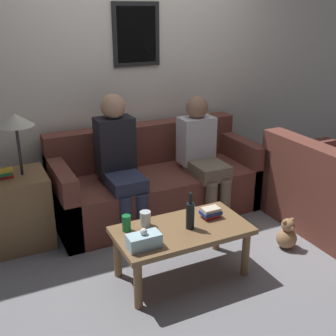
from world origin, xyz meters
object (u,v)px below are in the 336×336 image
drinking_glass (145,219)px  person_left (119,158)px  couch_main (155,183)px  wine_bottle (190,215)px  teddy_bear (287,235)px  coffee_table (182,235)px  person_right (202,152)px

drinking_glass → person_left: size_ratio=0.09×
couch_main → person_left: size_ratio=1.63×
couch_main → wine_bottle: couch_main is taller
person_left → teddy_bear: bearing=-41.5°
couch_main → coffee_table: bearing=-104.3°
person_left → person_right: bearing=-3.9°
teddy_bear → couch_main: bearing=122.0°
person_left → wine_bottle: bearing=-79.1°
couch_main → person_left: person_left is taller
person_right → teddy_bear: (0.31, -0.95, -0.51)m
couch_main → person_right: bearing=-25.8°
drinking_glass → teddy_bear: drinking_glass is taller
couch_main → drinking_glass: bearing=-118.3°
couch_main → person_left: (-0.42, -0.14, 0.37)m
couch_main → teddy_bear: bearing=-58.0°
coffee_table → person_right: size_ratio=0.88×
couch_main → teddy_bear: size_ratio=7.35×
couch_main → wine_bottle: bearing=-101.4°
person_left → teddy_bear: size_ratio=4.50×
wine_bottle → drinking_glass: wine_bottle is taller
person_left → person_right: 0.83m
couch_main → person_right: (0.41, -0.20, 0.33)m
wine_bottle → person_left: (-0.19, 0.99, 0.16)m
coffee_table → couch_main: bearing=75.7°
couch_main → person_right: size_ratio=1.76×
wine_bottle → couch_main: bearing=78.6°
drinking_glass → person_right: person_right is taller
drinking_glass → person_left: person_left is taller
teddy_bear → person_right: bearing=107.8°
coffee_table → teddy_bear: coffee_table is taller
wine_bottle → drinking_glass: (-0.28, 0.18, -0.05)m
teddy_bear → coffee_table: bearing=177.6°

